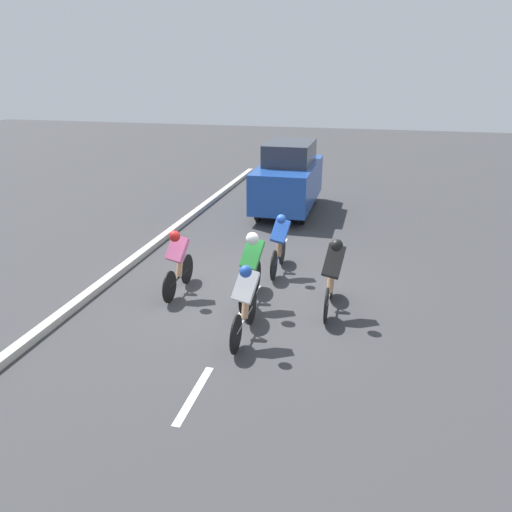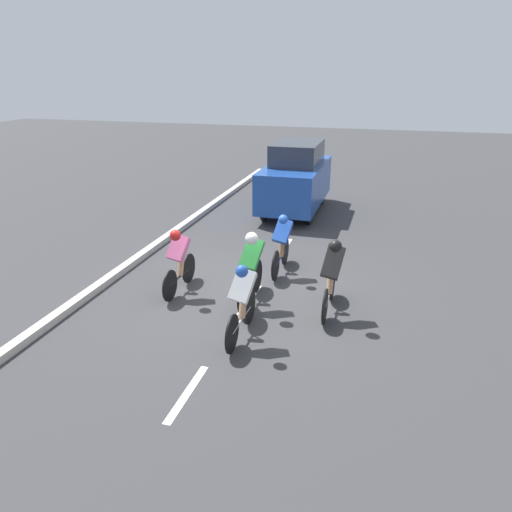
{
  "view_description": "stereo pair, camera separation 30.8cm",
  "coord_description": "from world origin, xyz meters",
  "px_view_note": "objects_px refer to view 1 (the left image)",
  "views": [
    {
      "loc": [
        -2.27,
        9.12,
        4.39
      ],
      "look_at": [
        -0.13,
        0.35,
        0.95
      ],
      "focal_mm": 35.0,
      "sensor_mm": 36.0,
      "label": 1
    },
    {
      "loc": [
        -2.57,
        9.04,
        4.39
      ],
      "look_at": [
        -0.13,
        0.35,
        0.95
      ],
      "focal_mm": 35.0,
      "sensor_mm": 36.0,
      "label": 2
    }
  ],
  "objects_px": {
    "cyclist_pink": "(178,259)",
    "support_car": "(288,178)",
    "cyclist_white": "(245,299)",
    "cyclist_blue": "(280,241)",
    "cyclist_green": "(252,265)",
    "cyclist_black": "(332,272)"
  },
  "relations": [
    {
      "from": "cyclist_black",
      "to": "cyclist_white",
      "type": "distance_m",
      "value": 1.89
    },
    {
      "from": "cyclist_pink",
      "to": "cyclist_white",
      "type": "xyz_separation_m",
      "value": [
        -1.79,
        1.44,
        0.0
      ]
    },
    {
      "from": "cyclist_green",
      "to": "support_car",
      "type": "relative_size",
      "value": 0.42
    },
    {
      "from": "cyclist_white",
      "to": "support_car",
      "type": "relative_size",
      "value": 0.43
    },
    {
      "from": "cyclist_black",
      "to": "cyclist_pink",
      "type": "relative_size",
      "value": 1.06
    },
    {
      "from": "cyclist_pink",
      "to": "support_car",
      "type": "relative_size",
      "value": 0.41
    },
    {
      "from": "cyclist_pink",
      "to": "support_car",
      "type": "bearing_deg",
      "value": -98.73
    },
    {
      "from": "cyclist_blue",
      "to": "cyclist_green",
      "type": "distance_m",
      "value": 1.69
    },
    {
      "from": "cyclist_black",
      "to": "cyclist_white",
      "type": "xyz_separation_m",
      "value": [
        1.31,
        1.37,
        -0.05
      ]
    },
    {
      "from": "cyclist_pink",
      "to": "cyclist_green",
      "type": "height_order",
      "value": "cyclist_green"
    },
    {
      "from": "cyclist_black",
      "to": "support_car",
      "type": "bearing_deg",
      "value": -73.14
    },
    {
      "from": "support_car",
      "to": "cyclist_blue",
      "type": "bearing_deg",
      "value": 98.16
    },
    {
      "from": "cyclist_black",
      "to": "cyclist_pink",
      "type": "xyz_separation_m",
      "value": [
        3.1,
        -0.08,
        -0.05
      ]
    },
    {
      "from": "cyclist_pink",
      "to": "cyclist_black",
      "type": "bearing_deg",
      "value": 178.56
    },
    {
      "from": "support_car",
      "to": "cyclist_green",
      "type": "bearing_deg",
      "value": 94.38
    },
    {
      "from": "cyclist_white",
      "to": "cyclist_black",
      "type": "bearing_deg",
      "value": -133.75
    },
    {
      "from": "cyclist_pink",
      "to": "cyclist_blue",
      "type": "bearing_deg",
      "value": -138.14
    },
    {
      "from": "cyclist_blue",
      "to": "cyclist_white",
      "type": "xyz_separation_m",
      "value": [
        -0.02,
        3.03,
        0.01
      ]
    },
    {
      "from": "cyclist_blue",
      "to": "cyclist_green",
      "type": "bearing_deg",
      "value": 82.66
    },
    {
      "from": "cyclist_pink",
      "to": "support_car",
      "type": "distance_m",
      "value": 6.82
    },
    {
      "from": "cyclist_blue",
      "to": "cyclist_green",
      "type": "height_order",
      "value": "cyclist_green"
    },
    {
      "from": "cyclist_black",
      "to": "cyclist_blue",
      "type": "height_order",
      "value": "cyclist_black"
    }
  ]
}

